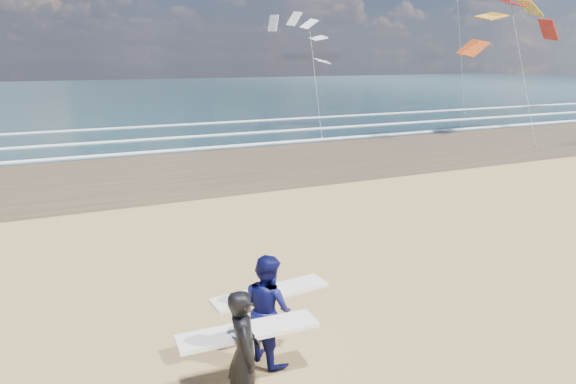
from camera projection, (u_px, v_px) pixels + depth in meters
name	position (u px, v px, depth m)	size (l,w,h in m)	color
wet_sand_strip	(445.00, 145.00, 31.53)	(220.00, 12.00, 0.01)	#493627
ocean	(204.00, 92.00, 78.97)	(220.00, 100.00, 0.02)	#182F36
foam_breakers	(357.00, 125.00, 40.39)	(220.00, 11.70, 0.05)	white
surfer_near	(245.00, 351.00, 7.60)	(2.22, 1.06, 2.01)	black
surfer_far	(268.00, 308.00, 8.95)	(2.24, 1.27, 1.98)	#0D0F4A
kite_0	(517.00, 40.00, 32.13)	(7.89, 4.97, 10.08)	slate
kite_1	(314.00, 66.00, 35.12)	(5.42, 4.70, 8.54)	slate
kite_5	(459.00, 28.00, 49.30)	(5.27, 4.68, 14.98)	slate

